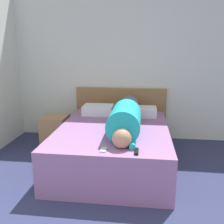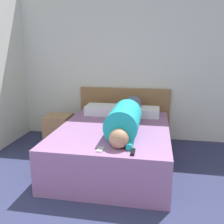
{
  "view_description": "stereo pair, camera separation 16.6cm",
  "coord_description": "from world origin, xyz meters",
  "px_view_note": "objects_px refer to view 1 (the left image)",
  "views": [
    {
      "loc": [
        0.23,
        -0.46,
        1.58
      ],
      "look_at": [
        -0.14,
        2.62,
        0.79
      ],
      "focal_mm": 40.0,
      "sensor_mm": 36.0,
      "label": 1
    },
    {
      "loc": [
        0.4,
        -0.43,
        1.58
      ],
      "look_at": [
        -0.14,
        2.62,
        0.79
      ],
      "focal_mm": 40.0,
      "sensor_mm": 36.0,
      "label": 2
    }
  ],
  "objects_px": {
    "person_lying": "(126,117)",
    "pillow_second": "(142,111)",
    "pillow_near_headboard": "(98,110)",
    "bed": "(113,146)",
    "tv_remote": "(137,151)",
    "cell_phone": "(104,150)",
    "nightstand": "(55,131)"
  },
  "relations": [
    {
      "from": "person_lying",
      "to": "pillow_second",
      "type": "distance_m",
      "value": 0.75
    },
    {
      "from": "person_lying",
      "to": "pillow_near_headboard",
      "type": "relative_size",
      "value": 3.59
    },
    {
      "from": "bed",
      "to": "person_lying",
      "type": "height_order",
      "value": "person_lying"
    },
    {
      "from": "pillow_second",
      "to": "tv_remote",
      "type": "xyz_separation_m",
      "value": [
        -0.04,
        -1.49,
        -0.05
      ]
    },
    {
      "from": "tv_remote",
      "to": "cell_phone",
      "type": "xyz_separation_m",
      "value": [
        -0.35,
        0.02,
        -0.01
      ]
    },
    {
      "from": "person_lying",
      "to": "tv_remote",
      "type": "xyz_separation_m",
      "value": [
        0.16,
        -0.78,
        -0.16
      ]
    },
    {
      "from": "person_lying",
      "to": "pillow_second",
      "type": "height_order",
      "value": "person_lying"
    },
    {
      "from": "person_lying",
      "to": "cell_phone",
      "type": "distance_m",
      "value": 0.8
    },
    {
      "from": "bed",
      "to": "pillow_second",
      "type": "xyz_separation_m",
      "value": [
        0.38,
        0.67,
        0.34
      ]
    },
    {
      "from": "pillow_near_headboard",
      "to": "tv_remote",
      "type": "height_order",
      "value": "pillow_near_headboard"
    },
    {
      "from": "pillow_second",
      "to": "bed",
      "type": "bearing_deg",
      "value": -119.51
    },
    {
      "from": "nightstand",
      "to": "pillow_second",
      "type": "xyz_separation_m",
      "value": [
        1.42,
        0.09,
        0.35
      ]
    },
    {
      "from": "nightstand",
      "to": "tv_remote",
      "type": "bearing_deg",
      "value": -45.46
    },
    {
      "from": "bed",
      "to": "pillow_near_headboard",
      "type": "height_order",
      "value": "pillow_near_headboard"
    },
    {
      "from": "bed",
      "to": "nightstand",
      "type": "height_order",
      "value": "bed"
    },
    {
      "from": "cell_phone",
      "to": "pillow_near_headboard",
      "type": "bearing_deg",
      "value": 102.15
    },
    {
      "from": "bed",
      "to": "pillow_second",
      "type": "distance_m",
      "value": 0.84
    },
    {
      "from": "pillow_second",
      "to": "cell_phone",
      "type": "bearing_deg",
      "value": -104.78
    },
    {
      "from": "bed",
      "to": "pillow_second",
      "type": "height_order",
      "value": "pillow_second"
    },
    {
      "from": "pillow_second",
      "to": "tv_remote",
      "type": "height_order",
      "value": "pillow_second"
    },
    {
      "from": "tv_remote",
      "to": "cell_phone",
      "type": "relative_size",
      "value": 1.15
    },
    {
      "from": "bed",
      "to": "person_lying",
      "type": "xyz_separation_m",
      "value": [
        0.18,
        -0.04,
        0.44
      ]
    },
    {
      "from": "nightstand",
      "to": "person_lying",
      "type": "relative_size",
      "value": 0.29
    },
    {
      "from": "nightstand",
      "to": "person_lying",
      "type": "distance_m",
      "value": 1.44
    },
    {
      "from": "nightstand",
      "to": "bed",
      "type": "bearing_deg",
      "value": -29.1
    },
    {
      "from": "pillow_second",
      "to": "tv_remote",
      "type": "relative_size",
      "value": 3.05
    },
    {
      "from": "nightstand",
      "to": "pillow_second",
      "type": "height_order",
      "value": "pillow_second"
    },
    {
      "from": "person_lying",
      "to": "pillow_second",
      "type": "bearing_deg",
      "value": 74.02
    },
    {
      "from": "tv_remote",
      "to": "bed",
      "type": "bearing_deg",
      "value": 112.39
    },
    {
      "from": "bed",
      "to": "pillow_near_headboard",
      "type": "bearing_deg",
      "value": 115.84
    },
    {
      "from": "person_lying",
      "to": "pillow_near_headboard",
      "type": "bearing_deg",
      "value": 125.24
    },
    {
      "from": "tv_remote",
      "to": "cell_phone",
      "type": "distance_m",
      "value": 0.35
    }
  ]
}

